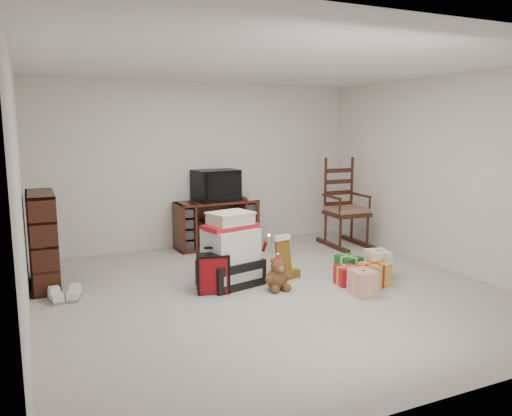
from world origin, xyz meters
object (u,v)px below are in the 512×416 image
Objects in this scene: tv_stand at (217,224)px; crt_television at (216,185)px; gift_cluster at (362,272)px; sneaker_pair at (65,296)px; mrs_claus_figurine at (217,257)px; gift_pile at (231,254)px; rocking_chair at (344,215)px; teddy_bear at (277,276)px; red_suitcase at (213,273)px; santa_figurine at (255,253)px; bookshelf at (43,242)px.

tv_stand is 0.60m from crt_television.
sneaker_pair is at bearing 165.26° from gift_cluster.
mrs_claus_figurine is 1.87m from sneaker_pair.
gift_pile is 1.57m from gift_cluster.
sneaker_pair is at bearing -166.06° from rocking_chair.
rocking_chair reaches higher than mrs_claus_figurine.
rocking_chair is 1.50× the size of gift_cluster.
teddy_bear is 0.53× the size of crt_television.
gift_cluster is (1.72, -0.42, -0.08)m from red_suitcase.
santa_figurine is at bearing -157.58° from rocking_chair.
rocking_chair is (4.33, 0.24, -0.04)m from bookshelf.
tv_stand is 1.34× the size of gift_cluster.
tv_stand is 2.12× the size of santa_figurine.
gift_pile is 1.20× the size of crt_television.
santa_figurine is (2.51, -0.43, -0.30)m from bookshelf.
bookshelf is at bearing 170.51° from mrs_claus_figurine.
bookshelf is at bearing 156.81° from gift_cluster.
red_suitcase is 0.74× the size of crt_television.
gift_pile is at bearing -7.76° from sneaker_pair.
tv_stand is at bearing 111.26° from gift_cluster.
santa_figurine is at bearing -9.65° from bookshelf.
santa_figurine is (0.80, 0.62, 0.01)m from red_suitcase.
sneaker_pair is at bearing 164.06° from teddy_bear.
bookshelf is 0.77× the size of rocking_chair.
crt_television is at bearing 60.64° from gift_pile.
crt_television is at bearing 83.53° from red_suitcase.
teddy_bear is at bearing -93.91° from tv_stand.
gift_cluster is (1.41, -1.13, -0.06)m from mrs_claus_figurine.
santa_figurine reaches higher than sneaker_pair.
teddy_bear is 1.00m from mrs_claus_figurine.
teddy_bear is (0.70, -0.20, -0.06)m from red_suitcase.
gift_pile is at bearing -113.77° from crt_television.
sneaker_pair is (0.17, -0.61, -0.48)m from bookshelf.
teddy_bear is (0.42, -0.38, -0.21)m from gift_pile.
mrs_claus_figurine is at bearing 8.84° from sneaker_pair.
bookshelf is 1.30× the size of gift_pile.
crt_television is (0.09, 2.22, 0.79)m from teddy_bear.
mrs_claus_figurine is (2.01, -0.34, -0.32)m from bookshelf.
sneaker_pair is at bearing 178.82° from red_suitcase.
tv_stand is 1.98m from rocking_chair.
bookshelf is 2.12× the size of red_suitcase.
rocking_chair is 1.96m from gift_cluster.
bookshelf is at bearing -167.23° from crt_television.
tv_stand is 1.39m from santa_figurine.
crt_television is at bearing 34.67° from sneaker_pair.
mrs_claus_figurine is at bearing -118.67° from crt_television.
gift_pile is at bearing -152.28° from rocking_chair.
red_suitcase is 0.86× the size of santa_figurine.
santa_figurine is 0.51m from mrs_claus_figurine.
sneaker_pair is 3.36m from gift_cluster.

